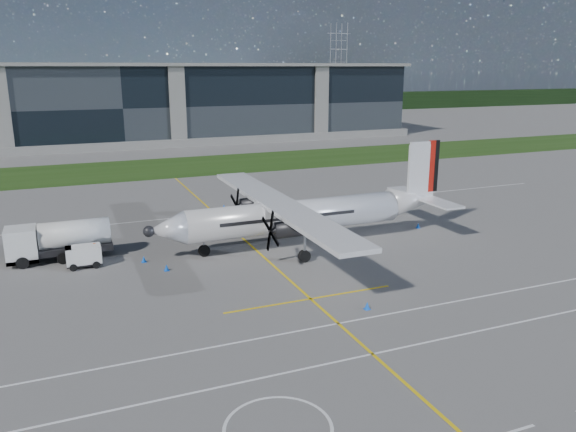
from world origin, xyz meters
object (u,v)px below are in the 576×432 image
fuel_tanker_truck (52,242)px  baggage_tug (84,256)px  pylon_east (338,66)px  ground_crew_person (96,252)px  turboprop_aircraft (306,197)px  safety_cone_stbdwing (224,207)px  safety_cone_fwd (144,259)px  safety_cone_nose_port (167,267)px  safety_cone_tail (418,225)px  safety_cone_portwing (367,306)px

fuel_tanker_truck → baggage_tug: size_ratio=3.01×
pylon_east → ground_crew_person: pylon_east is taller
turboprop_aircraft → safety_cone_stbdwing: 15.48m
turboprop_aircraft → safety_cone_fwd: size_ratio=55.89×
ground_crew_person → fuel_tanker_truck: bearing=83.3°
turboprop_aircraft → ground_crew_person: (-17.22, 1.51, -3.23)m
safety_cone_fwd → safety_cone_nose_port: same height
pylon_east → turboprop_aircraft: 164.59m
safety_cone_tail → safety_cone_nose_port: bearing=-174.1°
pylon_east → baggage_tug: size_ratio=10.93×
safety_cone_fwd → safety_cone_nose_port: bearing=-63.2°
safety_cone_nose_port → fuel_tanker_truck: bearing=143.8°
safety_cone_fwd → safety_cone_nose_port: size_ratio=1.00×
ground_crew_person → safety_cone_stbdwing: ground_crew_person is taller
safety_cone_fwd → safety_cone_stbdwing: size_ratio=1.00×
safety_cone_tail → safety_cone_nose_port: 24.52m
safety_cone_tail → baggage_tug: bearing=178.5°
safety_cone_fwd → pylon_east: bearing=57.7°
fuel_tanker_truck → safety_cone_stbdwing: size_ratio=16.51×
safety_cone_tail → safety_cone_nose_port: (-24.39, -2.52, 0.00)m
fuel_tanker_truck → safety_cone_fwd: fuel_tanker_truck is taller
safety_cone_tail → safety_cone_fwd: 25.70m
safety_cone_fwd → safety_cone_portwing: bearing=-50.7°
fuel_tanker_truck → safety_cone_fwd: size_ratio=16.51×
safety_cone_tail → safety_cone_stbdwing: same height
baggage_tug → pylon_east: bearing=56.4°
pylon_east → safety_cone_tail: (-65.46, -144.48, -14.75)m
turboprop_aircraft → safety_cone_tail: turboprop_aircraft is taller
safety_cone_stbdwing → safety_cone_nose_port: 19.20m
turboprop_aircraft → fuel_tanker_truck: 20.82m
safety_cone_portwing → safety_cone_nose_port: bearing=131.5°
safety_cone_nose_port → baggage_tug: bearing=149.9°
ground_crew_person → safety_cone_portwing: 21.79m
safety_cone_fwd → safety_cone_stbdwing: same height
fuel_tanker_truck → safety_cone_stbdwing: 20.46m
pylon_east → safety_cone_fwd: (-91.16, -144.41, -14.75)m
safety_cone_fwd → turboprop_aircraft: bearing=-1.8°
safety_cone_fwd → safety_cone_portwing: same height
fuel_tanker_truck → ground_crew_person: size_ratio=4.28×
safety_cone_stbdwing → ground_crew_person: bearing=-137.0°
turboprop_aircraft → fuel_tanker_truck: size_ratio=3.39×
safety_cone_nose_port → ground_crew_person: bearing=142.5°
safety_cone_stbdwing → safety_cone_portwing: size_ratio=1.00×
safety_cone_tail → safety_cone_portwing: (-13.89, -14.37, 0.00)m
baggage_tug → safety_cone_fwd: bearing=-9.1°
pylon_east → safety_cone_stbdwing: size_ratio=60.00×
safety_cone_nose_port → safety_cone_portwing: 15.83m
baggage_tug → safety_cone_tail: size_ratio=5.49×
safety_cone_nose_port → safety_cone_tail: bearing=5.9°
fuel_tanker_truck → safety_cone_nose_port: bearing=-36.2°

